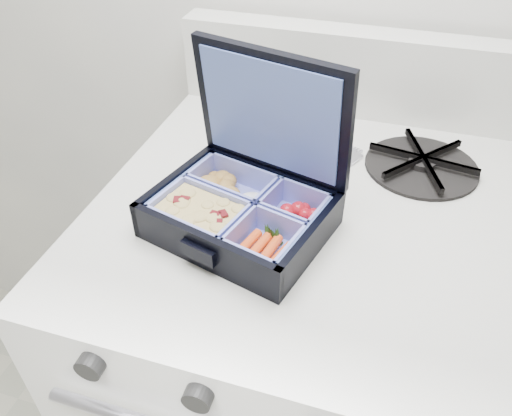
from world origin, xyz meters
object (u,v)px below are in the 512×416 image
(bento_box, at_px, (240,214))
(burner_grate, at_px, (422,161))
(fork, at_px, (315,185))
(stove, at_px, (303,382))

(bento_box, distance_m, burner_grate, 0.30)
(burner_grate, xyz_separation_m, fork, (-0.14, -0.09, -0.01))
(bento_box, bearing_deg, fork, 72.99)
(stove, xyz_separation_m, fork, (-0.02, 0.03, 0.45))
(stove, xyz_separation_m, bento_box, (-0.09, -0.09, 0.48))
(bento_box, relative_size, fork, 1.05)
(burner_grate, bearing_deg, fork, -146.47)
(burner_grate, bearing_deg, bento_box, -135.64)
(stove, height_order, fork, fork)
(bento_box, distance_m, fork, 0.14)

